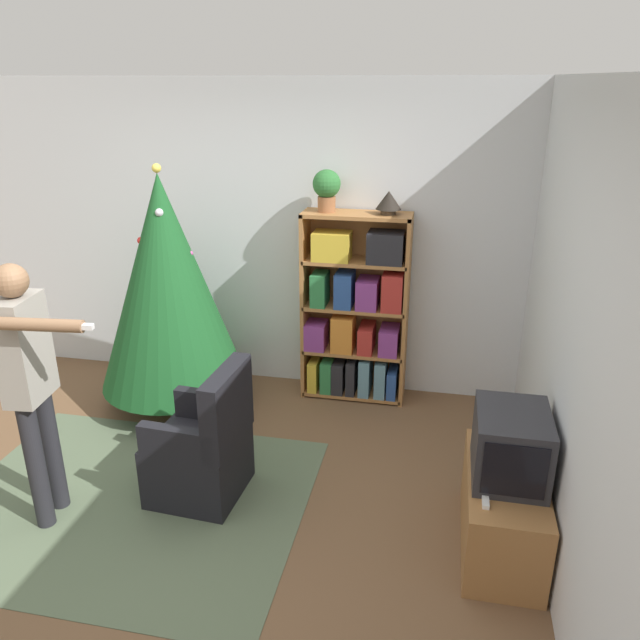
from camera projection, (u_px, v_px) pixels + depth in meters
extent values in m
plane|color=brown|center=(192.00, 523.00, 3.86)|extent=(14.00, 14.00, 0.00)
cube|color=silver|center=(277.00, 238.00, 5.32)|extent=(8.00, 0.10, 2.60)
cube|color=silver|center=(590.00, 363.00, 2.99)|extent=(0.10, 8.00, 2.60)
cube|color=#56664C|center=(130.00, 502.00, 4.06)|extent=(2.27, 1.88, 0.01)
cube|color=#A8703D|center=(306.00, 305.00, 5.24)|extent=(0.03, 0.31, 1.59)
cube|color=#A8703D|center=(406.00, 312.00, 5.08)|extent=(0.03, 0.31, 1.59)
cube|color=#A8703D|center=(357.00, 215.00, 4.88)|extent=(0.87, 0.31, 0.03)
cube|color=#A8703D|center=(358.00, 302.00, 5.30)|extent=(0.87, 0.01, 1.59)
cube|color=#A8703D|center=(353.00, 391.00, 5.44)|extent=(0.84, 0.31, 0.03)
cube|color=gold|center=(314.00, 374.00, 5.41)|extent=(0.08, 0.23, 0.27)
cube|color=#2D7A42|center=(328.00, 375.00, 5.39)|extent=(0.10, 0.23, 0.28)
cube|color=#232328|center=(339.00, 376.00, 5.37)|extent=(0.10, 0.23, 0.27)
cube|color=#232328|center=(352.00, 375.00, 5.36)|extent=(0.07, 0.26, 0.30)
cube|color=#5B899E|center=(366.00, 374.00, 5.35)|extent=(0.09, 0.29, 0.33)
cube|color=#5B899E|center=(381.00, 377.00, 5.30)|extent=(0.09, 0.23, 0.31)
cube|color=#284C93|center=(392.00, 382.00, 5.31)|extent=(0.08, 0.27, 0.24)
cube|color=#A8703D|center=(354.00, 350.00, 5.30)|extent=(0.84, 0.31, 0.03)
cube|color=#843889|center=(316.00, 335.00, 5.27)|extent=(0.17, 0.23, 0.23)
cube|color=orange|center=(343.00, 333.00, 5.22)|extent=(0.18, 0.23, 0.31)
cube|color=#B22D28|center=(367.00, 338.00, 5.23)|extent=(0.12, 0.29, 0.22)
cube|color=#843889|center=(389.00, 340.00, 5.18)|extent=(0.15, 0.27, 0.22)
cube|color=#A8703D|center=(355.00, 307.00, 5.16)|extent=(0.84, 0.31, 0.03)
cube|color=#2D7A42|center=(320.00, 289.00, 5.12)|extent=(0.12, 0.23, 0.27)
cube|color=#284C93|center=(345.00, 289.00, 5.09)|extent=(0.14, 0.26, 0.29)
cube|color=#843889|center=(368.00, 293.00, 5.07)|extent=(0.17, 0.26, 0.24)
cube|color=#B22D28|center=(393.00, 291.00, 5.01)|extent=(0.16, 0.26, 0.31)
cube|color=#A8703D|center=(356.00, 261.00, 5.02)|extent=(0.84, 0.31, 0.03)
cube|color=gold|center=(332.00, 246.00, 4.97)|extent=(0.30, 0.22, 0.23)
cube|color=#232328|center=(386.00, 247.00, 4.89)|extent=(0.28, 0.24, 0.25)
cube|color=#996638|center=(502.00, 510.00, 3.60)|extent=(0.43, 0.93, 0.49)
cube|color=#28282D|center=(511.00, 445.00, 3.44)|extent=(0.40, 0.50, 0.39)
cube|color=black|center=(515.00, 471.00, 3.21)|extent=(0.33, 0.01, 0.31)
cube|color=white|center=(485.00, 501.00, 3.28)|extent=(0.04, 0.12, 0.02)
cylinder|color=#4C3323|center=(178.00, 398.00, 5.27)|extent=(0.36, 0.36, 0.10)
cylinder|color=brown|center=(177.00, 387.00, 5.23)|extent=(0.08, 0.08, 0.12)
cone|color=#195123|center=(167.00, 283.00, 4.90)|extent=(1.18, 1.18, 1.71)
sphere|color=#335BB2|center=(198.00, 288.00, 5.19)|extent=(0.06, 0.06, 0.06)
sphere|color=silver|center=(159.00, 213.00, 4.60)|extent=(0.06, 0.06, 0.06)
sphere|color=#B74C93|center=(191.00, 253.00, 4.81)|extent=(0.04, 0.04, 0.04)
sphere|color=gold|center=(170.00, 336.00, 5.57)|extent=(0.05, 0.05, 0.05)
sphere|color=red|center=(141.00, 241.00, 4.74)|extent=(0.06, 0.06, 0.06)
sphere|color=#E5CC4C|center=(156.00, 168.00, 4.58)|extent=(0.07, 0.07, 0.07)
cube|color=black|center=(199.00, 464.00, 4.09)|extent=(0.59, 0.59, 0.42)
cube|color=black|center=(227.00, 407.00, 3.87)|extent=(0.16, 0.57, 0.50)
cube|color=black|center=(211.00, 406.00, 4.19)|extent=(0.51, 0.11, 0.20)
cube|color=black|center=(177.00, 443.00, 3.76)|extent=(0.51, 0.11, 0.20)
cylinder|color=#232328|center=(51.00, 450.00, 3.88)|extent=(0.11, 0.11, 0.83)
cylinder|color=#232328|center=(36.00, 467.00, 3.71)|extent=(0.11, 0.11, 0.83)
cube|color=gray|center=(23.00, 349.00, 3.53)|extent=(0.21, 0.34, 0.62)
cylinder|color=#8C6647|center=(42.00, 340.00, 3.73)|extent=(0.07, 0.07, 0.50)
cylinder|color=#8C6647|center=(39.00, 325.00, 3.24)|extent=(0.48, 0.12, 0.07)
cube|color=white|center=(83.00, 326.00, 3.22)|extent=(0.11, 0.05, 0.03)
sphere|color=#8C6647|center=(11.00, 281.00, 3.39)|extent=(0.19, 0.19, 0.19)
cylinder|color=#935B38|center=(327.00, 204.00, 4.90)|extent=(0.14, 0.14, 0.12)
sphere|color=#2D7033|center=(327.00, 184.00, 4.84)|extent=(0.22, 0.22, 0.22)
cylinder|color=#473828|center=(388.00, 212.00, 4.82)|extent=(0.12, 0.12, 0.04)
cone|color=black|center=(389.00, 200.00, 4.79)|extent=(0.20, 0.20, 0.14)
cube|color=#843889|center=(217.00, 432.00, 4.84)|extent=(0.24, 0.19, 0.03)
cube|color=#B22D28|center=(218.00, 429.00, 4.84)|extent=(0.21, 0.16, 0.02)
cube|color=beige|center=(217.00, 426.00, 4.82)|extent=(0.22, 0.17, 0.03)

